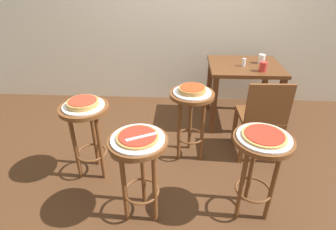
# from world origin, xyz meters

# --- Properties ---
(ground_plane) EXTENTS (6.00, 6.00, 0.00)m
(ground_plane) POSITION_xyz_m (0.00, 0.00, 0.00)
(ground_plane) COLOR #4C2D19
(stool_foreground) EXTENTS (0.42, 0.42, 0.72)m
(stool_foreground) POSITION_xyz_m (-0.36, -0.53, 0.54)
(stool_foreground) COLOR brown
(stool_foreground) RESTS_ON ground_plane
(serving_plate_foreground) EXTENTS (0.37, 0.37, 0.01)m
(serving_plate_foreground) POSITION_xyz_m (-0.36, -0.53, 0.72)
(serving_plate_foreground) COLOR silver
(serving_plate_foreground) RESTS_ON stool_foreground
(pizza_foreground) EXTENTS (0.29, 0.29, 0.02)m
(pizza_foreground) POSITION_xyz_m (-0.36, -0.53, 0.74)
(pizza_foreground) COLOR #B78442
(pizza_foreground) RESTS_ON serving_plate_foreground
(stool_middle) EXTENTS (0.42, 0.42, 0.72)m
(stool_middle) POSITION_xyz_m (0.50, -0.47, 0.54)
(stool_middle) COLOR brown
(stool_middle) RESTS_ON ground_plane
(serving_plate_middle) EXTENTS (0.37, 0.37, 0.01)m
(serving_plate_middle) POSITION_xyz_m (0.50, -0.47, 0.72)
(serving_plate_middle) COLOR silver
(serving_plate_middle) RESTS_ON stool_middle
(pizza_middle) EXTENTS (0.30, 0.30, 0.02)m
(pizza_middle) POSITION_xyz_m (0.50, -0.47, 0.74)
(pizza_middle) COLOR tan
(pizza_middle) RESTS_ON serving_plate_middle
(stool_leftside) EXTENTS (0.42, 0.42, 0.72)m
(stool_leftside) POSITION_xyz_m (-0.88, -0.08, 0.54)
(stool_leftside) COLOR brown
(stool_leftside) RESTS_ON ground_plane
(serving_plate_leftside) EXTENTS (0.35, 0.35, 0.01)m
(serving_plate_leftside) POSITION_xyz_m (-0.88, -0.08, 0.72)
(serving_plate_leftside) COLOR white
(serving_plate_leftside) RESTS_ON stool_leftside
(pizza_leftside) EXTENTS (0.26, 0.26, 0.05)m
(pizza_leftside) POSITION_xyz_m (-0.88, -0.08, 0.75)
(pizza_leftside) COLOR tan
(pizza_leftside) RESTS_ON serving_plate_leftside
(stool_rear) EXTENTS (0.42, 0.42, 0.72)m
(stool_rear) POSITION_xyz_m (0.03, 0.24, 0.54)
(stool_rear) COLOR brown
(stool_rear) RESTS_ON ground_plane
(serving_plate_rear) EXTENTS (0.35, 0.35, 0.01)m
(serving_plate_rear) POSITION_xyz_m (0.03, 0.24, 0.72)
(serving_plate_rear) COLOR silver
(serving_plate_rear) RESTS_ON stool_rear
(pizza_rear) EXTENTS (0.25, 0.25, 0.05)m
(pizza_rear) POSITION_xyz_m (0.03, 0.24, 0.75)
(pizza_rear) COLOR #B78442
(pizza_rear) RESTS_ON serving_plate_rear
(dining_table) EXTENTS (0.81, 0.70, 0.74)m
(dining_table) POSITION_xyz_m (0.66, 0.99, 0.61)
(dining_table) COLOR #5B3319
(dining_table) RESTS_ON ground_plane
(cup_near_edge) EXTENTS (0.08, 0.08, 0.10)m
(cup_near_edge) POSITION_xyz_m (0.80, 0.78, 0.79)
(cup_near_edge) COLOR red
(cup_near_edge) RESTS_ON dining_table
(cup_far_edge) EXTENTS (0.08, 0.08, 0.10)m
(cup_far_edge) POSITION_xyz_m (0.85, 1.05, 0.79)
(cup_far_edge) COLOR silver
(cup_far_edge) RESTS_ON dining_table
(condiment_shaker) EXTENTS (0.04, 0.04, 0.09)m
(condiment_shaker) POSITION_xyz_m (0.63, 0.94, 0.78)
(condiment_shaker) COLOR white
(condiment_shaker) RESTS_ON dining_table
(wooden_chair) EXTENTS (0.41, 0.41, 0.85)m
(wooden_chair) POSITION_xyz_m (0.71, 0.27, 0.47)
(wooden_chair) COLOR brown
(wooden_chair) RESTS_ON ground_plane
(pizza_server_knife) EXTENTS (0.21, 0.12, 0.01)m
(pizza_server_knife) POSITION_xyz_m (-0.33, -0.55, 0.75)
(pizza_server_knife) COLOR silver
(pizza_server_knife) RESTS_ON pizza_foreground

